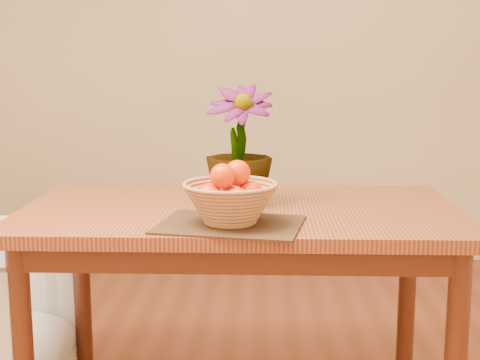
{
  "coord_description": "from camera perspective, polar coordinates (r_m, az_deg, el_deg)",
  "views": [
    {
      "loc": [
        0.07,
        -1.81,
        1.21
      ],
      "look_at": [
        0.01,
        0.11,
        0.87
      ],
      "focal_mm": 50.0,
      "sensor_mm": 36.0,
      "label": 1
    }
  ],
  "objects": [
    {
      "name": "wall_back",
      "position": [
        4.06,
        0.98,
        11.95
      ],
      "size": [
        4.0,
        0.02,
        2.7
      ],
      "primitive_type": "cube",
      "color": "#FFE6C2",
      "rests_on": "floor"
    },
    {
      "name": "orange_pile",
      "position": [
        1.89,
        -0.83,
        -0.76
      ],
      "size": [
        0.19,
        0.18,
        0.13
      ],
      "rotation": [
        0.0,
        0.0,
        -0.21
      ],
      "color": "red",
      "rests_on": "wicker_basket"
    },
    {
      "name": "potted_plant",
      "position": [
        2.16,
        -0.1,
        2.95
      ],
      "size": [
        0.23,
        0.23,
        0.39
      ],
      "primitive_type": "imported",
      "rotation": [
        0.0,
        0.0,
        -0.05
      ],
      "color": "#164C15",
      "rests_on": "table"
    },
    {
      "name": "table",
      "position": [
        2.18,
        0.04,
        -4.53
      ],
      "size": [
        1.4,
        0.8,
        0.75
      ],
      "color": "brown",
      "rests_on": "floor"
    },
    {
      "name": "wicker_basket",
      "position": [
        1.9,
        -0.84,
        -2.12
      ],
      "size": [
        0.27,
        0.27,
        0.11
      ],
      "color": "#BD7E4F",
      "rests_on": "placemat"
    },
    {
      "name": "placemat",
      "position": [
        1.91,
        -0.84,
        -3.82
      ],
      "size": [
        0.45,
        0.37,
        0.01
      ],
      "primitive_type": "cube",
      "rotation": [
        0.0,
        0.0,
        -0.18
      ],
      "color": "#352013",
      "rests_on": "table"
    }
  ]
}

